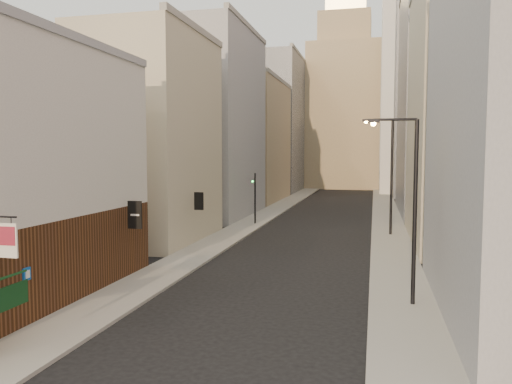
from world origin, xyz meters
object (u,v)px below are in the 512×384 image
streetlamp_mid (389,169)px  traffic_light_left (255,189)px  clock_tower (344,99)px  white_tower (406,83)px  streetlamp_near (410,200)px

streetlamp_mid → traffic_light_left: (-12.24, 3.65, -2.08)m
clock_tower → streetlamp_mid: (7.29, -59.63, -12.07)m
streetlamp_mid → traffic_light_left: 12.95m
clock_tower → white_tower: (11.00, -14.00, 0.97)m
clock_tower → traffic_light_left: size_ratio=8.98×
clock_tower → streetlamp_near: bearing=-84.5°
streetlamp_near → streetlamp_mid: size_ratio=0.86×
white_tower → traffic_light_left: 47.38m
streetlamp_mid → clock_tower: bearing=100.6°
white_tower → streetlamp_mid: 47.60m
clock_tower → white_tower: 17.83m
white_tower → streetlamp_near: (-3.30, -65.36, -13.79)m
white_tower → streetlamp_mid: size_ratio=4.26×
white_tower → clock_tower: bearing=128.2°
streetlamp_near → traffic_light_left: size_ratio=1.69×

